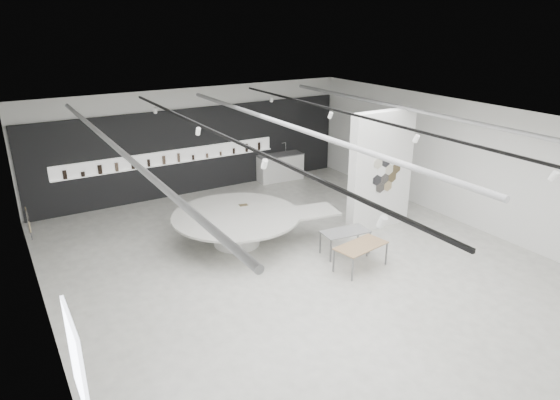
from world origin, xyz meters
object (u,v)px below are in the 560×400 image
display_island (239,224)px  sample_table_stone (345,233)px  partition_column (381,171)px  sample_table_wood (361,247)px  kitchen_counter (280,167)px

display_island → sample_table_stone: 3.01m
partition_column → sample_table_wood: size_ratio=2.39×
display_island → sample_table_stone: display_island is taller
display_island → partition_column: bearing=-3.7°
partition_column → sample_table_wood: partition_column is taller
kitchen_counter → display_island: bearing=-128.6°
sample_table_stone → kitchen_counter: bearing=74.1°
sample_table_stone → display_island: bearing=137.2°
partition_column → display_island: 4.54m
sample_table_stone → sample_table_wood: bearing=-102.0°
kitchen_counter → sample_table_stone: bearing=-102.3°
kitchen_counter → partition_column: bearing=-84.5°
display_island → kitchen_counter: 6.05m
display_island → sample_table_stone: (2.20, -2.04, 0.01)m
sample_table_wood → kitchen_counter: 7.69m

